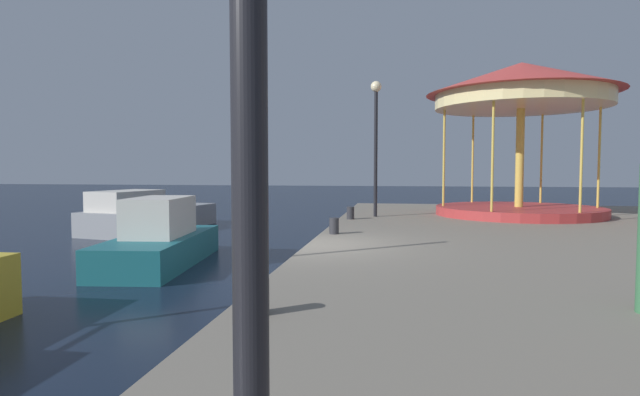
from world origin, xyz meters
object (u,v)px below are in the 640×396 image
motorboat_teal (160,240)px  motorboat_grey (148,215)px  carousel (521,102)px  bollard_north (334,226)px  bollard_center (350,213)px  lamp_post_mid_promenade (376,125)px  bollard_south (259,296)px

motorboat_teal → motorboat_grey: bearing=119.8°
carousel → motorboat_teal: bearing=-147.0°
carousel → bollard_north: bearing=-133.4°
motorboat_grey → bollard_center: 8.49m
lamp_post_mid_promenade → motorboat_teal: bearing=-134.1°
motorboat_teal → bollard_south: motorboat_teal is taller
lamp_post_mid_promenade → bollard_south: (-0.72, -11.85, -2.88)m
bollard_center → bollard_north: (-0.04, -3.75, 0.00)m
bollard_south → bollard_north: bearing=90.6°
motorboat_grey → lamp_post_mid_promenade: size_ratio=1.39×
carousel → bollard_center: bearing=-158.3°
motorboat_teal → motorboat_grey: 7.58m
lamp_post_mid_promenade → bollard_south: size_ratio=11.32×
motorboat_teal → motorboat_grey: motorboat_teal is taller
carousel → bollard_center: carousel is taller
motorboat_teal → carousel: bearing=33.0°
lamp_post_mid_promenade → bollard_center: lamp_post_mid_promenade is taller
motorboat_teal → bollard_center: bearing=44.2°
carousel → bollard_north: (-5.67, -5.99, -3.69)m
motorboat_grey → lamp_post_mid_promenade: 9.57m
bollard_north → lamp_post_mid_promenade: bearing=80.6°
lamp_post_mid_promenade → bollard_south: lamp_post_mid_promenade is taller
lamp_post_mid_promenade → bollard_center: 3.14m
bollard_south → bollard_north: (-0.07, 7.08, 0.00)m
motorboat_teal → lamp_post_mid_promenade: lamp_post_mid_promenade is taller
lamp_post_mid_promenade → bollard_north: bearing=-99.4°
motorboat_grey → carousel: carousel is taller
carousel → lamp_post_mid_promenade: (-4.88, -1.22, -0.81)m
lamp_post_mid_promenade → carousel: bearing=14.0°
motorboat_grey → lamp_post_mid_promenade: lamp_post_mid_promenade is taller
motorboat_grey → bollard_south: motorboat_grey is taller
carousel → bollard_south: 14.69m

